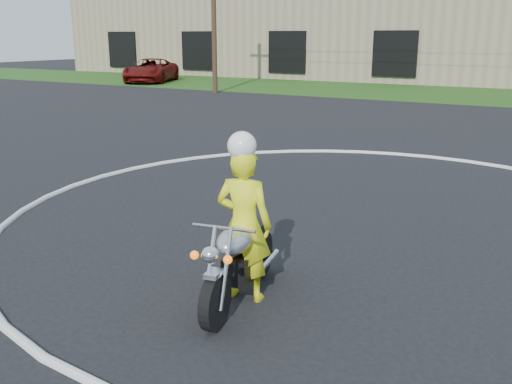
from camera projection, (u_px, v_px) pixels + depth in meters
The scene contains 6 objects.
ground at pixel (266, 276), 7.74m from camera, with size 120.00×120.00×0.00m, color black.
course_markings at pixel (487, 216), 10.32m from camera, with size 19.05×19.05×0.12m.
primary_motorcycle at pixel (239, 260), 6.86m from camera, with size 0.75×2.14×1.13m.
rider_primary_grp at pixel (244, 220), 6.86m from camera, with size 0.76×0.57×2.10m.
pickup_grp at pixel (151, 70), 39.80m from camera, with size 4.77×6.44×1.62m.
warehouse at pixel (310, 24), 48.71m from camera, with size 41.00×17.00×8.30m.
Camera 1 is at (3.46, -6.27, 3.16)m, focal length 40.00 mm.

